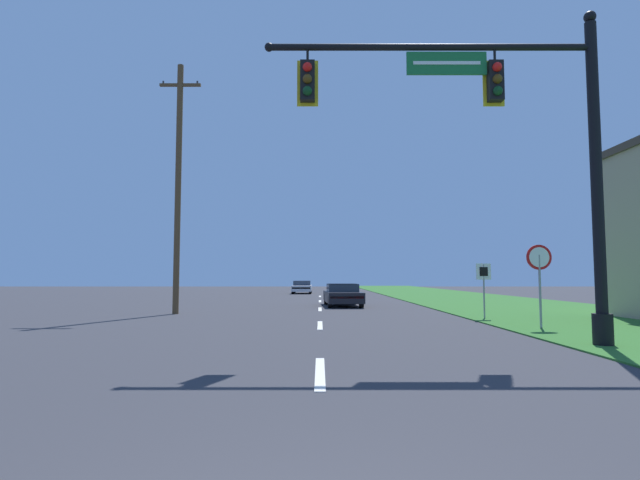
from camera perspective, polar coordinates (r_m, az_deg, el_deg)
The scene contains 8 objects.
grass_verge_right at distance 34.02m, azimuth 18.11°, elevation -6.65°, with size 10.00×110.00×0.04m.
road_center_line at distance 24.37m, azimuth -0.00°, elevation -7.92°, with size 0.16×34.80×0.01m.
signal_mast at distance 12.65m, azimuth 21.55°, elevation 10.32°, with size 7.93×0.47×7.82m.
car_ahead at distance 27.18m, azimuth 2.60°, elevation -6.27°, with size 2.06×4.73×1.19m.
far_car at distance 47.79m, azimuth -2.06°, elevation -5.40°, with size 1.82×4.66×1.19m.
stop_sign at distance 16.47m, azimuth 23.77°, elevation -2.86°, with size 0.76×0.07×2.50m.
route_sign_post at distance 19.64m, azimuth 18.20°, elevation -4.16°, with size 0.55×0.06×2.03m.
utility_pole_near at distance 22.59m, azimuth -15.91°, elevation 6.23°, with size 1.80×0.26×10.89m.
Camera 1 is at (0.00, -2.32, 1.57)m, focal length 28.00 mm.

